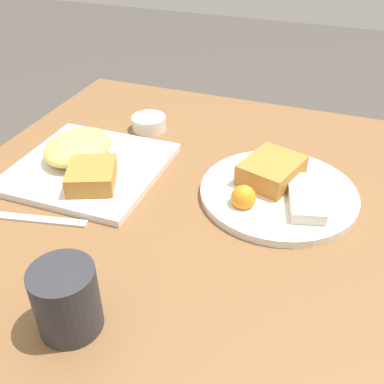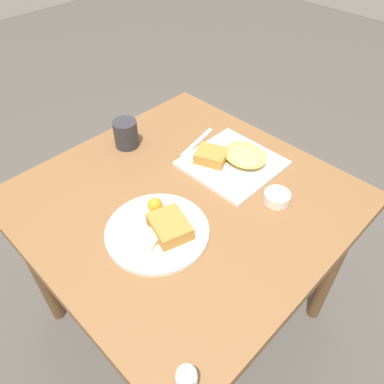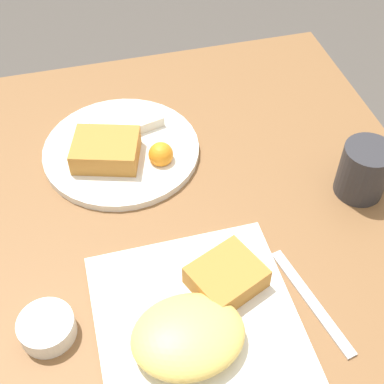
{
  "view_description": "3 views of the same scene",
  "coord_description": "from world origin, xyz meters",
  "px_view_note": "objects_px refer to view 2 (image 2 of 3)",
  "views": [
    {
      "loc": [
        0.62,
        0.24,
        1.19
      ],
      "look_at": [
        0.03,
        0.02,
        0.74
      ],
      "focal_mm": 42.0,
      "sensor_mm": 36.0,
      "label": 1
    },
    {
      "loc": [
        -0.58,
        0.55,
        1.49
      ],
      "look_at": [
        -0.03,
        -0.01,
        0.74
      ],
      "focal_mm": 35.0,
      "sensor_mm": 36.0,
      "label": 2
    },
    {
      "loc": [
        -0.11,
        -0.57,
        1.39
      ],
      "look_at": [
        0.04,
        -0.01,
        0.75
      ],
      "focal_mm": 50.0,
      "sensor_mm": 36.0,
      "label": 3
    }
  ],
  "objects_px": {
    "salt_shaker": "(187,383)",
    "butter_knife": "(197,142)",
    "coffee_mug": "(126,134)",
    "plate_oval_far": "(158,229)",
    "sauce_ramekin": "(277,197)",
    "plate_square_near": "(234,159)"
  },
  "relations": [
    {
      "from": "plate_oval_far",
      "to": "butter_knife",
      "type": "bearing_deg",
      "value": -60.09
    },
    {
      "from": "plate_square_near",
      "to": "sauce_ramekin",
      "type": "xyz_separation_m",
      "value": [
        -0.2,
        0.04,
        -0.0
      ]
    },
    {
      "from": "salt_shaker",
      "to": "coffee_mug",
      "type": "bearing_deg",
      "value": -30.2
    },
    {
      "from": "plate_square_near",
      "to": "coffee_mug",
      "type": "xyz_separation_m",
      "value": [
        0.33,
        0.18,
        0.03
      ]
    },
    {
      "from": "plate_oval_far",
      "to": "coffee_mug",
      "type": "relative_size",
      "value": 2.96
    },
    {
      "from": "plate_square_near",
      "to": "salt_shaker",
      "type": "xyz_separation_m",
      "value": [
        -0.38,
        0.6,
        0.01
      ]
    },
    {
      "from": "salt_shaker",
      "to": "butter_knife",
      "type": "relative_size",
      "value": 0.42
    },
    {
      "from": "butter_knife",
      "to": "plate_square_near",
      "type": "bearing_deg",
      "value": 77.32
    },
    {
      "from": "plate_square_near",
      "to": "salt_shaker",
      "type": "relative_size",
      "value": 3.48
    },
    {
      "from": "salt_shaker",
      "to": "plate_square_near",
      "type": "bearing_deg",
      "value": -57.31
    },
    {
      "from": "salt_shaker",
      "to": "butter_knife",
      "type": "bearing_deg",
      "value": -47.34
    },
    {
      "from": "plate_oval_far",
      "to": "butter_knife",
      "type": "height_order",
      "value": "plate_oval_far"
    },
    {
      "from": "plate_oval_far",
      "to": "sauce_ramekin",
      "type": "relative_size",
      "value": 3.66
    },
    {
      "from": "salt_shaker",
      "to": "coffee_mug",
      "type": "distance_m",
      "value": 0.83
    },
    {
      "from": "sauce_ramekin",
      "to": "salt_shaker",
      "type": "bearing_deg",
      "value": 108.23
    },
    {
      "from": "butter_knife",
      "to": "salt_shaker",
      "type": "bearing_deg",
      "value": 30.85
    },
    {
      "from": "salt_shaker",
      "to": "butter_knife",
      "type": "xyz_separation_m",
      "value": [
        0.55,
        -0.6,
        -0.03
      ]
    },
    {
      "from": "butter_knife",
      "to": "coffee_mug",
      "type": "xyz_separation_m",
      "value": [
        0.16,
        0.18,
        0.05
      ]
    },
    {
      "from": "plate_oval_far",
      "to": "sauce_ramekin",
      "type": "height_order",
      "value": "plate_oval_far"
    },
    {
      "from": "plate_square_near",
      "to": "sauce_ramekin",
      "type": "distance_m",
      "value": 0.21
    },
    {
      "from": "sauce_ramekin",
      "to": "salt_shaker",
      "type": "height_order",
      "value": "salt_shaker"
    },
    {
      "from": "butter_knife",
      "to": "plate_oval_far",
      "type": "bearing_deg",
      "value": 18.11
    }
  ]
}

